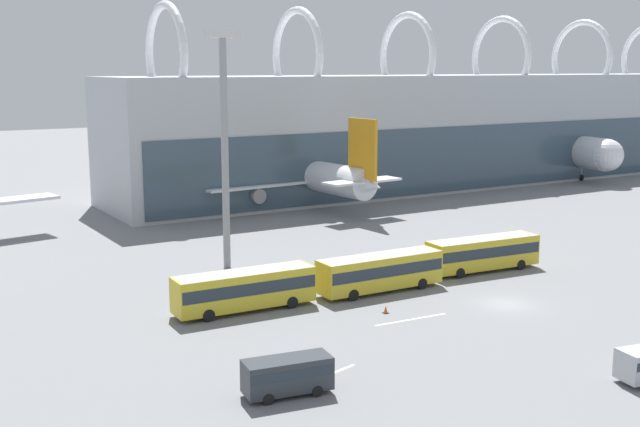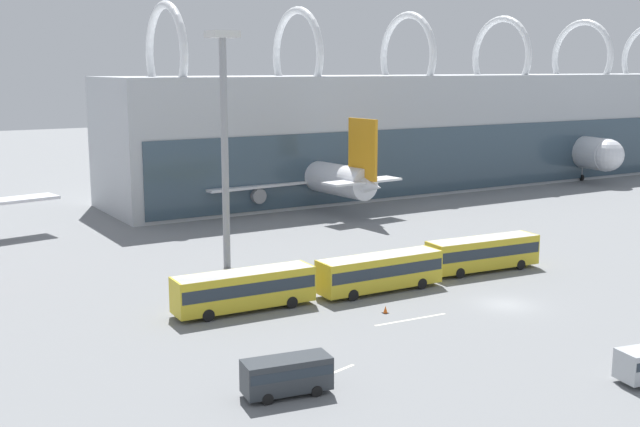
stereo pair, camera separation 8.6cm
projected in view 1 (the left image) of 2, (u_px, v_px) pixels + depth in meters
The scene contains 12 objects.
ground_plane at pixel (506, 305), 67.11m from camera, with size 440.00×440.00×0.00m, color slate.
terminal_building at pixel (539, 123), 146.22m from camera, with size 159.39×18.74×28.38m.
airliner_at_gate_far at pixel (308, 174), 114.01m from camera, with size 33.94×33.39×13.12m.
airliner_parked_remote at pixel (533, 145), 152.37m from camera, with size 42.94×44.32×14.20m.
shuttle_bus_0 at pixel (245, 288), 65.11m from camera, with size 11.89×3.25×3.27m.
shuttle_bus_1 at pixel (380, 270), 70.75m from camera, with size 11.84×3.01×3.27m.
shuttle_bus_2 at pixel (483, 252), 77.89m from camera, with size 11.97×3.69×3.27m.
service_van_foreground at pixel (287, 373), 48.35m from camera, with size 5.61×2.79×2.31m.
floodlight_mast at pixel (224, 120), 77.02m from camera, with size 2.64×2.64×22.99m.
lane_stripe_0 at pixel (411, 319), 63.12m from camera, with size 6.63×0.25×0.01m, color silver.
lane_stripe_2 at pixel (321, 378), 51.21m from camera, with size 6.49×0.25×0.01m, color silver.
traffic_cone_0 at pixel (386, 310), 64.71m from camera, with size 0.47×0.47×0.61m.
Camera 1 is at (-46.86, -47.20, 19.55)m, focal length 45.00 mm.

